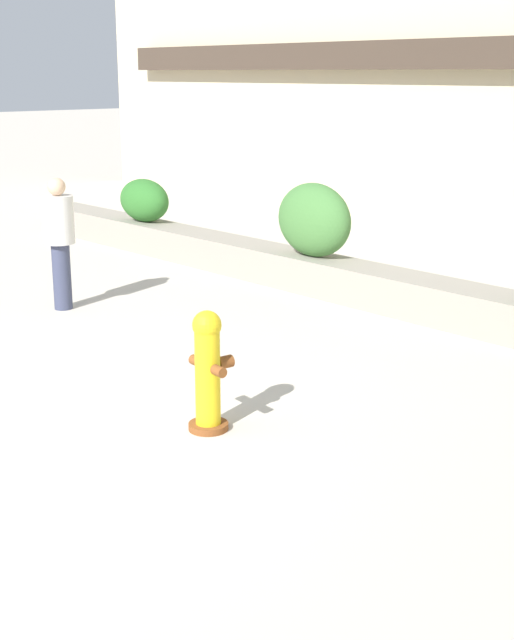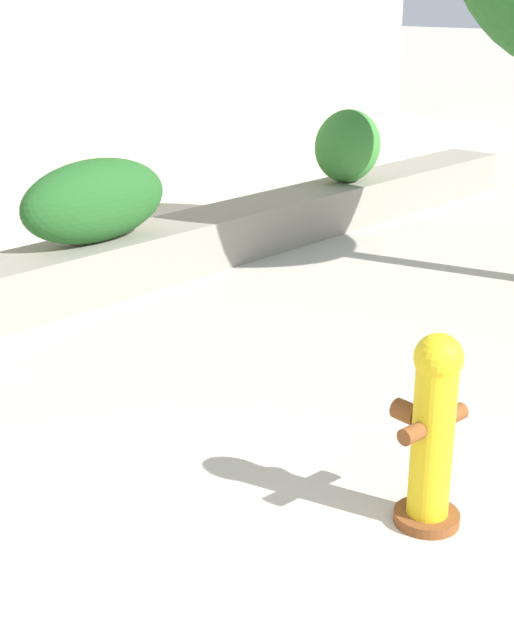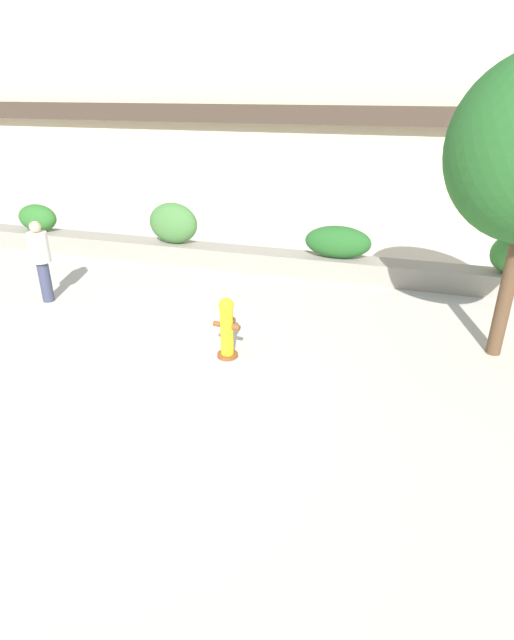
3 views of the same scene
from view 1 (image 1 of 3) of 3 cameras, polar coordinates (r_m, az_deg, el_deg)
name	(u,v)px [view 1 (image 1 of 3)]	position (r m, az deg, el deg)	size (l,w,h in m)	color
planter_wall_low	(422,298)	(11.57, 10.50, 1.41)	(18.00, 0.70, 0.50)	gray
hedge_bush_0	(144,200)	(15.80, -7.23, 7.61)	(1.14, 0.65, 0.74)	#2D6B28
hedge_bush_1	(314,220)	(12.65, 3.67, 6.41)	(1.29, 0.65, 1.04)	#427538
fire_hydrant	(208,370)	(7.71, -3.15, -3.20)	(0.48, 0.45, 1.08)	brown
pedestrian	(59,235)	(11.89, -12.53, 5.32)	(0.50, 0.50, 1.73)	#383D56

